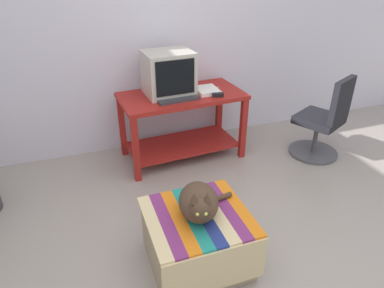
{
  "coord_description": "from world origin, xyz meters",
  "views": [
    {
      "loc": [
        -0.82,
        -1.53,
        1.93
      ],
      "look_at": [
        0.02,
        0.85,
        0.55
      ],
      "focal_mm": 32.6,
      "sensor_mm": 36.0,
      "label": 1
    }
  ],
  "objects_px": {
    "desk": "(182,115)",
    "keyboard": "(178,99)",
    "ottoman_with_blanket": "(198,239)",
    "tv_monitor": "(168,74)",
    "cat": "(199,202)",
    "stapler": "(218,95)",
    "office_chair": "(324,123)",
    "book": "(207,90)"
  },
  "relations": [
    {
      "from": "desk",
      "to": "keyboard",
      "type": "height_order",
      "value": "keyboard"
    },
    {
      "from": "ottoman_with_blanket",
      "to": "tv_monitor",
      "type": "bearing_deg",
      "value": 80.39
    },
    {
      "from": "desk",
      "to": "cat",
      "type": "xyz_separation_m",
      "value": [
        -0.36,
        -1.46,
        0.05
      ]
    },
    {
      "from": "ottoman_with_blanket",
      "to": "cat",
      "type": "relative_size",
      "value": 1.48
    },
    {
      "from": "keyboard",
      "to": "stapler",
      "type": "distance_m",
      "value": 0.4
    },
    {
      "from": "desk",
      "to": "keyboard",
      "type": "bearing_deg",
      "value": -124.65
    },
    {
      "from": "tv_monitor",
      "to": "cat",
      "type": "relative_size",
      "value": 1.06
    },
    {
      "from": "cat",
      "to": "office_chair",
      "type": "xyz_separation_m",
      "value": [
        1.75,
        0.96,
        -0.14
      ]
    },
    {
      "from": "keyboard",
      "to": "stapler",
      "type": "height_order",
      "value": "stapler"
    },
    {
      "from": "tv_monitor",
      "to": "cat",
      "type": "xyz_separation_m",
      "value": [
        -0.25,
        -1.51,
        -0.39
      ]
    },
    {
      "from": "tv_monitor",
      "to": "ottoman_with_blanket",
      "type": "distance_m",
      "value": 1.69
    },
    {
      "from": "keyboard",
      "to": "tv_monitor",
      "type": "bearing_deg",
      "value": 92.8
    },
    {
      "from": "keyboard",
      "to": "book",
      "type": "height_order",
      "value": "book"
    },
    {
      "from": "tv_monitor",
      "to": "keyboard",
      "type": "relative_size",
      "value": 1.21
    },
    {
      "from": "keyboard",
      "to": "ottoman_with_blanket",
      "type": "height_order",
      "value": "keyboard"
    },
    {
      "from": "desk",
      "to": "cat",
      "type": "distance_m",
      "value": 1.51
    },
    {
      "from": "keyboard",
      "to": "stapler",
      "type": "xyz_separation_m",
      "value": [
        0.4,
        -0.04,
        0.01
      ]
    },
    {
      "from": "book",
      "to": "cat",
      "type": "relative_size",
      "value": 0.57
    },
    {
      "from": "tv_monitor",
      "to": "cat",
      "type": "height_order",
      "value": "tv_monitor"
    },
    {
      "from": "keyboard",
      "to": "ottoman_with_blanket",
      "type": "distance_m",
      "value": 1.44
    },
    {
      "from": "keyboard",
      "to": "desk",
      "type": "bearing_deg",
      "value": 54.03
    },
    {
      "from": "tv_monitor",
      "to": "book",
      "type": "xyz_separation_m",
      "value": [
        0.37,
        -0.08,
        -0.19
      ]
    },
    {
      "from": "keyboard",
      "to": "office_chair",
      "type": "height_order",
      "value": "office_chair"
    },
    {
      "from": "tv_monitor",
      "to": "keyboard",
      "type": "bearing_deg",
      "value": -85.87
    },
    {
      "from": "book",
      "to": "keyboard",
      "type": "bearing_deg",
      "value": -161.09
    },
    {
      "from": "cat",
      "to": "ottoman_with_blanket",
      "type": "bearing_deg",
      "value": -149.22
    },
    {
      "from": "ottoman_with_blanket",
      "to": "stapler",
      "type": "height_order",
      "value": "stapler"
    },
    {
      "from": "desk",
      "to": "stapler",
      "type": "bearing_deg",
      "value": -35.13
    },
    {
      "from": "tv_monitor",
      "to": "stapler",
      "type": "bearing_deg",
      "value": -33.24
    },
    {
      "from": "ottoman_with_blanket",
      "to": "cat",
      "type": "distance_m",
      "value": 0.31
    },
    {
      "from": "desk",
      "to": "book",
      "type": "distance_m",
      "value": 0.36
    },
    {
      "from": "cat",
      "to": "keyboard",
      "type": "bearing_deg",
      "value": 93.8
    },
    {
      "from": "desk",
      "to": "book",
      "type": "xyz_separation_m",
      "value": [
        0.26,
        -0.03,
        0.25
      ]
    },
    {
      "from": "ottoman_with_blanket",
      "to": "stapler",
      "type": "relative_size",
      "value": 6.15
    },
    {
      "from": "desk",
      "to": "stapler",
      "type": "xyz_separation_m",
      "value": [
        0.31,
        -0.19,
        0.25
      ]
    },
    {
      "from": "keyboard",
      "to": "stapler",
      "type": "relative_size",
      "value": 3.64
    },
    {
      "from": "book",
      "to": "stapler",
      "type": "bearing_deg",
      "value": -71.68
    },
    {
      "from": "tv_monitor",
      "to": "ottoman_with_blanket",
      "type": "relative_size",
      "value": 0.72
    },
    {
      "from": "cat",
      "to": "office_chair",
      "type": "relative_size",
      "value": 0.51
    },
    {
      "from": "cat",
      "to": "stapler",
      "type": "height_order",
      "value": "stapler"
    },
    {
      "from": "keyboard",
      "to": "book",
      "type": "xyz_separation_m",
      "value": [
        0.35,
        0.12,
        0.01
      ]
    },
    {
      "from": "tv_monitor",
      "to": "cat",
      "type": "bearing_deg",
      "value": -102.81
    }
  ]
}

